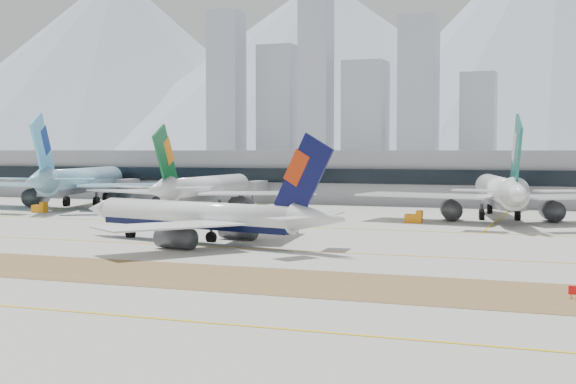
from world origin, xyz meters
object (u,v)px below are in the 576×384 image
at_px(widebody_cathay, 501,193).
at_px(terminal, 415,176).
at_px(taxiing_airliner, 204,217).
at_px(widebody_korean, 80,182).
at_px(widebody_eva, 204,190).

bearing_deg(widebody_cathay, terminal, 15.04).
distance_m(taxiing_airliner, widebody_korean, 95.29).
relative_size(widebody_korean, terminal, 0.24).
bearing_deg(widebody_korean, taxiing_airliner, -147.59).
bearing_deg(widebody_cathay, taxiing_airliner, 133.55).
xyz_separation_m(widebody_korean, widebody_cathay, (109.64, -4.77, -0.61)).
bearing_deg(widebody_eva, widebody_cathay, -89.41).
distance_m(taxiing_airliner, terminal, 117.28).
bearing_deg(widebody_eva, terminal, -35.54).
xyz_separation_m(widebody_cathay, terminal, (-29.63, 56.12, 1.63)).
relative_size(taxiing_airliner, widebody_korean, 0.79).
bearing_deg(widebody_eva, taxiing_airliner, -156.10).
bearing_deg(terminal, widebody_cathay, -62.17).
height_order(taxiing_airliner, widebody_eva, widebody_eva).
relative_size(taxiing_airliner, widebody_eva, 0.90).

